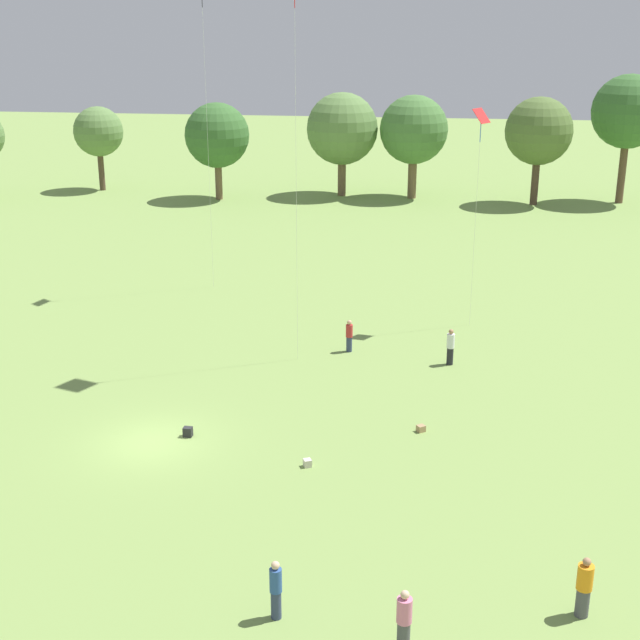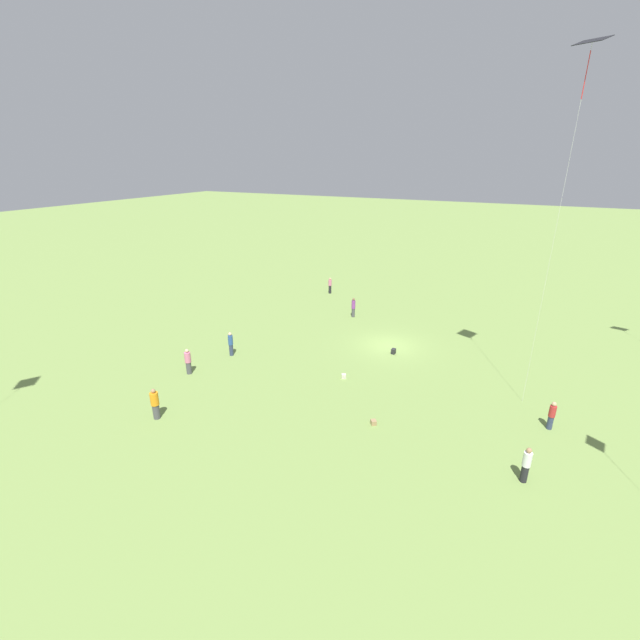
# 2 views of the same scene
# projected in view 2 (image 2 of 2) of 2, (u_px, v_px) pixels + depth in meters

# --- Properties ---
(ground_plane) EXTENTS (240.00, 240.00, 0.00)m
(ground_plane) POSITION_uv_depth(u_px,v_px,m) (389.00, 346.00, 33.25)
(ground_plane) COLOR #7A994C
(person_0) EXTENTS (0.41, 0.41, 1.71)m
(person_0) POSITION_uv_depth(u_px,v_px,m) (330.00, 286.00, 45.76)
(person_0) COLOR #232328
(person_0) RESTS_ON ground_plane
(person_1) EXTENTS (0.48, 0.48, 1.86)m
(person_1) POSITION_uv_depth(u_px,v_px,m) (155.00, 404.00, 23.73)
(person_1) COLOR #4C4C51
(person_1) RESTS_ON ground_plane
(person_2) EXTENTS (0.41, 0.41, 1.65)m
(person_2) POSITION_uv_depth(u_px,v_px,m) (552.00, 415.00, 22.83)
(person_2) COLOR #333D5B
(person_2) RESTS_ON ground_plane
(person_3) EXTENTS (0.51, 0.51, 1.81)m
(person_3) POSITION_uv_depth(u_px,v_px,m) (188.00, 362.00, 28.69)
(person_3) COLOR #4C4C51
(person_3) RESTS_ON ground_plane
(person_4) EXTENTS (0.48, 0.48, 1.80)m
(person_4) POSITION_uv_depth(u_px,v_px,m) (526.00, 465.00, 19.06)
(person_4) COLOR #232328
(person_4) RESTS_ON ground_plane
(person_5) EXTENTS (0.41, 0.41, 1.82)m
(person_5) POSITION_uv_depth(u_px,v_px,m) (231.00, 344.00, 31.34)
(person_5) COLOR #333D5B
(person_5) RESTS_ON ground_plane
(person_6) EXTENTS (0.49, 0.49, 1.81)m
(person_6) POSITION_uv_depth(u_px,v_px,m) (353.00, 307.00, 38.94)
(person_6) COLOR #4C4C51
(person_6) RESTS_ON ground_plane
(kite_1) EXTENTS (1.65, 1.67, 18.81)m
(kite_1) POSITION_uv_depth(u_px,v_px,m) (589.00, 57.00, 19.28)
(kite_1) COLOR black
(kite_1) RESTS_ON ground_plane
(picnic_bag_0) EXTENTS (0.37, 0.38, 0.29)m
(picnic_bag_0) POSITION_uv_depth(u_px,v_px,m) (344.00, 376.00, 28.34)
(picnic_bag_0) COLOR beige
(picnic_bag_0) RESTS_ON ground_plane
(picnic_bag_1) EXTENTS (0.37, 0.30, 0.40)m
(picnic_bag_1) POSITION_uv_depth(u_px,v_px,m) (393.00, 351.00, 31.85)
(picnic_bag_1) COLOR #262628
(picnic_bag_1) RESTS_ON ground_plane
(picnic_bag_2) EXTENTS (0.41, 0.41, 0.27)m
(picnic_bag_2) POSITION_uv_depth(u_px,v_px,m) (373.00, 422.00, 23.44)
(picnic_bag_2) COLOR #A58459
(picnic_bag_2) RESTS_ON ground_plane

